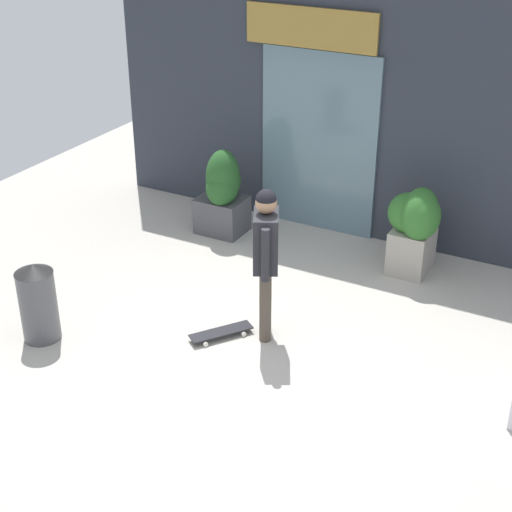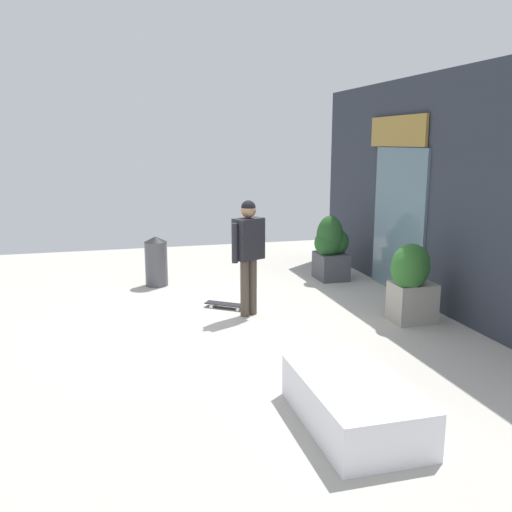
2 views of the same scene
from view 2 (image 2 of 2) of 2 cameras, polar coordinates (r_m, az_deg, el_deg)
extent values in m
plane|color=#B2ADA3|center=(8.44, -2.98, -6.34)|extent=(12.00, 12.00, 0.00)
cube|color=#2D333D|center=(9.36, 17.70, 6.39)|extent=(7.82, 0.25, 3.67)
cube|color=slate|center=(9.98, 14.53, 3.54)|extent=(1.70, 0.06, 2.52)
cube|color=olive|center=(10.02, 14.41, 12.38)|extent=(1.85, 0.05, 0.52)
cylinder|color=#4C4238|center=(8.38, -1.18, -3.34)|extent=(0.13, 0.13, 0.88)
cylinder|color=#4C4238|center=(8.48, -0.36, -3.15)|extent=(0.13, 0.13, 0.88)
cube|color=#232328|center=(8.26, -0.78, 1.79)|extent=(0.43, 0.51, 0.62)
cylinder|color=#232328|center=(8.10, -2.21, 1.33)|extent=(0.09, 0.09, 0.59)
cylinder|color=#232328|center=(8.44, 0.59, 1.77)|extent=(0.09, 0.09, 0.59)
sphere|color=#997051|center=(8.20, -0.79, 4.75)|extent=(0.23, 0.23, 0.23)
sphere|color=black|center=(8.20, -0.79, 5.03)|extent=(0.22, 0.22, 0.22)
cube|color=black|center=(8.87, -3.03, -4.99)|extent=(0.57, 0.69, 0.02)
cylinder|color=silver|center=(8.89, -4.65, -5.25)|extent=(0.06, 0.06, 0.05)
cylinder|color=silver|center=(9.06, -4.10, -4.91)|extent=(0.06, 0.06, 0.05)
cylinder|color=silver|center=(8.71, -1.90, -5.58)|extent=(0.06, 0.06, 0.05)
cylinder|color=silver|center=(8.88, -1.40, -5.22)|extent=(0.06, 0.06, 0.05)
cube|color=gray|center=(8.49, 15.83, -4.62)|extent=(0.48, 0.61, 0.59)
ellipsoid|color=#2D6628|center=(8.19, 15.56, -1.22)|extent=(0.49, 0.54, 0.61)
ellipsoid|color=#2D6628|center=(8.39, 15.48, -1.14)|extent=(0.53, 0.47, 0.53)
ellipsoid|color=#2D6628|center=(8.22, 15.69, -1.03)|extent=(0.45, 0.59, 0.66)
cube|color=#47474C|center=(10.78, 7.74, -1.04)|extent=(0.65, 0.54, 0.51)
ellipsoid|color=#235123|center=(10.71, 8.21, 1.44)|extent=(0.42, 0.53, 0.51)
ellipsoid|color=#235123|center=(10.58, 7.63, 2.01)|extent=(0.45, 0.52, 0.80)
ellipsoid|color=#235123|center=(10.57, 7.43, 1.36)|extent=(0.43, 0.53, 0.52)
cylinder|color=#4C4C51|center=(10.33, -10.26, -0.80)|extent=(0.41, 0.41, 0.82)
cone|color=black|center=(10.24, -10.35, 1.72)|extent=(0.42, 0.42, 0.10)
cube|color=white|center=(5.41, 10.04, -14.72)|extent=(1.57, 0.90, 0.44)
camera|label=1|loc=(6.75, -64.21, 24.74)|focal=54.80mm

